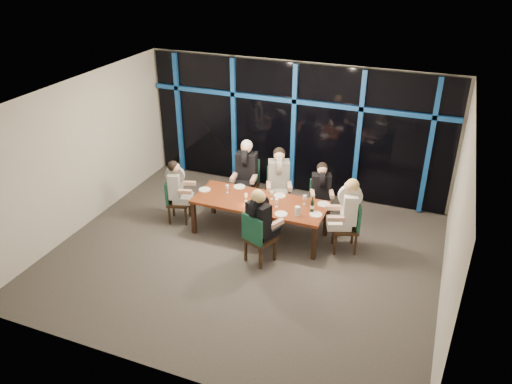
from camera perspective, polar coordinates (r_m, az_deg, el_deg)
room at (r=8.48m, az=-1.49°, el=4.09°), size 7.04×7.00×3.02m
window_wall at (r=11.22m, az=4.45°, el=7.41°), size 6.86×0.43×2.94m
dining_table at (r=9.75m, az=0.43°, el=-1.41°), size 2.60×1.00×0.75m
chair_far_left at (r=10.89m, az=-0.99°, el=1.33°), size 0.55×0.55×1.05m
chair_far_mid at (r=10.57m, az=2.56°, el=0.41°), size 0.63×0.63×1.04m
chair_far_right at (r=10.36m, az=7.32°, el=-0.83°), size 0.55×0.55×0.92m
chair_end_left at (r=10.44m, az=-9.29°, el=-0.73°), size 0.53×0.53×0.93m
chair_end_right at (r=9.50m, az=10.71°, el=-3.58°), size 0.60×0.60×1.02m
chair_near_mid at (r=8.97m, az=0.08°, el=-5.08°), size 0.62×0.62×1.01m
diner_far_left at (r=10.63m, az=-1.13°, el=3.13°), size 0.56×0.69×1.03m
diner_far_mid at (r=10.31m, az=2.63°, el=2.22°), size 0.64×0.71×1.01m
diner_far_right at (r=10.12m, az=7.48°, el=0.79°), size 0.56×0.63×0.90m
diner_end_left at (r=10.25m, az=-9.02°, el=1.07°), size 0.63×0.54×0.91m
diner_end_right at (r=9.28m, az=10.40°, el=-1.45°), size 0.70×0.62×0.99m
diner_near_mid at (r=8.81m, az=0.47°, el=-2.67°), size 0.63×0.70×0.99m
plate_far_left at (r=10.25m, az=-1.91°, el=0.60°), size 0.24×0.24×0.01m
plate_far_mid at (r=9.91m, az=2.73°, el=-0.41°), size 0.24×0.24×0.01m
plate_far_right at (r=9.68m, az=7.74°, el=-1.38°), size 0.24×0.24×0.01m
plate_end_left at (r=10.19m, az=-5.89°, el=0.28°), size 0.24×0.24×0.01m
plate_end_right at (r=9.32m, az=6.86°, el=-2.56°), size 0.24×0.24×0.01m
plate_near_mid at (r=9.28m, az=2.88°, el=-2.52°), size 0.24×0.24×0.01m
wine_bottle at (r=9.34m, az=6.44°, el=-1.64°), size 0.07×0.07×0.31m
water_pitcher at (r=9.22m, az=4.77°, el=-2.19°), size 0.11×0.10×0.18m
tea_light at (r=9.56m, az=-0.91°, el=-1.48°), size 0.05×0.05×0.03m
wine_glass_a at (r=9.67m, az=-1.16°, el=-0.42°), size 0.06×0.06×0.16m
wine_glass_b at (r=9.74m, az=1.82°, el=-0.18°), size 0.06×0.06×0.16m
wine_glass_c at (r=9.46m, az=2.36°, el=-1.07°), size 0.06×0.06×0.17m
wine_glass_d at (r=9.99m, az=-3.30°, el=0.56°), size 0.07×0.07×0.17m
wine_glass_e at (r=9.59m, az=5.59°, el=-0.66°), size 0.07×0.07×0.19m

